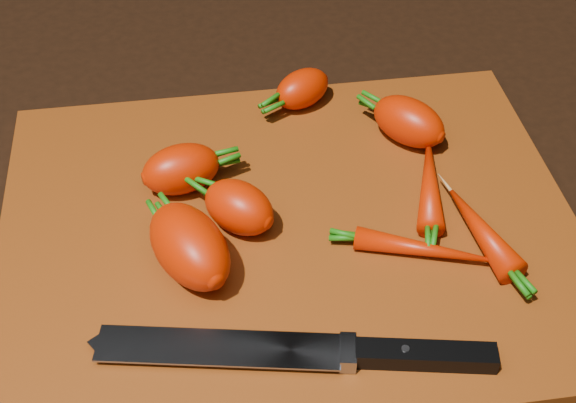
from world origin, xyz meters
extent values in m
cube|color=black|center=(0.00, 0.00, -0.01)|extent=(2.00, 2.00, 0.01)
cube|color=#853A0F|center=(0.00, 0.00, 0.01)|extent=(0.50, 0.40, 0.01)
ellipsoid|color=red|center=(-0.09, 0.06, 0.03)|extent=(0.08, 0.06, 0.05)
ellipsoid|color=red|center=(-0.04, 0.00, 0.03)|extent=(0.08, 0.08, 0.04)
ellipsoid|color=red|center=(-0.09, -0.04, 0.04)|extent=(0.09, 0.11, 0.05)
ellipsoid|color=red|center=(0.04, 0.17, 0.03)|extent=(0.07, 0.06, 0.04)
ellipsoid|color=red|center=(0.13, 0.10, 0.03)|extent=(0.08, 0.09, 0.04)
ellipsoid|color=red|center=(0.13, 0.02, 0.02)|extent=(0.05, 0.12, 0.02)
ellipsoid|color=red|center=(0.10, -0.05, 0.02)|extent=(0.11, 0.06, 0.02)
ellipsoid|color=red|center=(0.16, -0.04, 0.03)|extent=(0.05, 0.11, 0.03)
cube|color=gray|center=(-0.16, -0.11, 0.02)|extent=(0.18, 0.07, 0.00)
cube|color=gray|center=(-0.07, -0.13, 0.02)|extent=(0.02, 0.03, 0.01)
cube|color=black|center=(-0.01, -0.14, 0.02)|extent=(0.11, 0.04, 0.01)
cylinder|color=#B2B2B7|center=(-0.03, -0.14, 0.03)|extent=(0.01, 0.01, 0.00)
camera|label=1|loc=(-0.07, -0.48, 0.51)|focal=50.00mm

